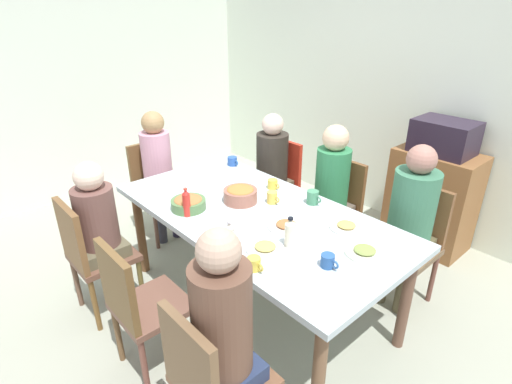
{
  "coord_description": "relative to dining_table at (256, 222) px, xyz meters",
  "views": [
    {
      "loc": [
        1.79,
        -1.61,
        2.05
      ],
      "look_at": [
        0.0,
        0.0,
        0.93
      ],
      "focal_mm": 28.17,
      "sensor_mm": 36.0,
      "label": 1
    }
  ],
  "objects": [
    {
      "name": "plate_3",
      "position": [
        0.38,
        -0.27,
        0.09
      ],
      "size": [
        0.22,
        0.22,
        0.04
      ],
      "color": "silver",
      "rests_on": "dining_table"
    },
    {
      "name": "microwave",
      "position": [
        0.43,
        1.75,
        0.34
      ],
      "size": [
        0.48,
        0.36,
        0.28
      ],
      "primitive_type": "cube",
      "color": "#261C2D",
      "rests_on": "side_cabinet"
    },
    {
      "name": "dining_table",
      "position": [
        0.0,
        0.0,
        0.0
      ],
      "size": [
        2.07,
        1.04,
        0.78
      ],
      "color": "#B1C1C7",
      "rests_on": "ground_plane"
    },
    {
      "name": "cup_0",
      "position": [
        -0.2,
        0.35,
        0.11
      ],
      "size": [
        0.11,
        0.08,
        0.07
      ],
      "color": "gold",
      "rests_on": "dining_table"
    },
    {
      "name": "bottle_2",
      "position": [
        -0.27,
        -0.37,
        0.17
      ],
      "size": [
        0.05,
        0.05,
        0.2
      ],
      "color": "red",
      "rests_on": "dining_table"
    },
    {
      "name": "cup_4",
      "position": [
        -0.79,
        0.43,
        0.11
      ],
      "size": [
        0.12,
        0.08,
        0.07
      ],
      "color": "#2B54A8",
      "rests_on": "dining_table"
    },
    {
      "name": "chair_6",
      "position": [
        0.0,
        0.9,
        -0.19
      ],
      "size": [
        0.4,
        0.4,
        0.9
      ],
      "color": "brown",
      "rests_on": "ground_plane"
    },
    {
      "name": "chair_3",
      "position": [
        0.0,
        -0.9,
        -0.19
      ],
      "size": [
        0.4,
        0.4,
        0.9
      ],
      "color": "brown",
      "rests_on": "ground_plane"
    },
    {
      "name": "bottle_1",
      "position": [
        0.45,
        -0.14,
        0.16
      ],
      "size": [
        0.06,
        0.06,
        0.19
      ],
      "color": "silver",
      "rests_on": "dining_table"
    },
    {
      "name": "chair_2",
      "position": [
        -0.69,
        0.9,
        -0.19
      ],
      "size": [
        0.4,
        0.4,
        0.9
      ],
      "color": "red",
      "rests_on": "ground_plane"
    },
    {
      "name": "cup_1",
      "position": [
        0.48,
        -0.44,
        0.11
      ],
      "size": [
        0.11,
        0.07,
        0.07
      ],
      "color": "gold",
      "rests_on": "dining_table"
    },
    {
      "name": "plate_2",
      "position": [
        0.28,
        -0.0,
        0.09
      ],
      "size": [
        0.23,
        0.23,
        0.04
      ],
      "color": "white",
      "rests_on": "dining_table"
    },
    {
      "name": "side_cabinet",
      "position": [
        0.43,
        1.75,
        -0.25
      ],
      "size": [
        0.7,
        0.44,
        0.9
      ],
      "primitive_type": "cube",
      "color": "brown",
      "rests_on": "ground_plane"
    },
    {
      "name": "plate_1",
      "position": [
        0.54,
        0.27,
        0.09
      ],
      "size": [
        0.21,
        0.21,
        0.04
      ],
      "color": "white",
      "rests_on": "dining_table"
    },
    {
      "name": "person_5",
      "position": [
        0.69,
        0.81,
        0.04
      ],
      "size": [
        0.3,
        0.3,
        1.24
      ],
      "color": "brown",
      "rests_on": "ground_plane"
    },
    {
      "name": "bowl_1",
      "position": [
        -0.35,
        -0.31,
        0.12
      ],
      "size": [
        0.24,
        0.24,
        0.09
      ],
      "color": "#527946",
      "rests_on": "dining_table"
    },
    {
      "name": "chair_5",
      "position": [
        0.69,
        0.9,
        -0.19
      ],
      "size": [
        0.4,
        0.4,
        0.9
      ],
      "color": "brown",
      "rests_on": "ground_plane"
    },
    {
      "name": "bowl_0",
      "position": [
        -0.19,
        0.03,
        0.13
      ],
      "size": [
        0.24,
        0.24,
        0.11
      ],
      "color": "#9D5F4E",
      "rests_on": "dining_table"
    },
    {
      "name": "plate_0",
      "position": [
        0.78,
        0.12,
        0.09
      ],
      "size": [
        0.22,
        0.22,
        0.04
      ],
      "color": "silver",
      "rests_on": "dining_table"
    },
    {
      "name": "chair_1",
      "position": [
        -1.42,
        0.0,
        -0.19
      ],
      "size": [
        0.4,
        0.4,
        0.9
      ],
      "color": "brown",
      "rests_on": "ground_plane"
    },
    {
      "name": "wall_left",
      "position": [
        -2.84,
        0.0,
        0.6
      ],
      "size": [
        0.12,
        4.22,
        2.6
      ],
      "primitive_type": "cube",
      "color": "silver",
      "rests_on": "ground_plane"
    },
    {
      "name": "person_4",
      "position": [
        -0.69,
        -0.81,
        -0.02
      ],
      "size": [
        0.3,
        0.3,
        1.15
      ],
      "color": "brown",
      "rests_on": "ground_plane"
    },
    {
      "name": "person_6",
      "position": [
        -0.0,
        0.81,
        0.03
      ],
      "size": [
        0.3,
        0.3,
        1.23
      ],
      "color": "brown",
      "rests_on": "ground_plane"
    },
    {
      "name": "chair_0",
      "position": [
        0.69,
        -0.9,
        -0.19
      ],
      "size": [
        0.4,
        0.4,
        0.9
      ],
      "color": "brown",
      "rests_on": "ground_plane"
    },
    {
      "name": "cup_3",
      "position": [
        -0.02,
        0.18,
        0.12
      ],
      "size": [
        0.11,
        0.07,
        0.09
      ],
      "color": "#E4C14D",
      "rests_on": "dining_table"
    },
    {
      "name": "cup_2",
      "position": [
        0.17,
        0.38,
        0.12
      ],
      "size": [
        0.12,
        0.08,
        0.1
      ],
      "color": "#438760",
      "rests_on": "dining_table"
    },
    {
      "name": "wall_back",
      "position": [
        0.0,
        2.05,
        0.6
      ],
      "size": [
        5.8,
        0.12,
        2.6
      ],
      "primitive_type": "cube",
      "color": "silver",
      "rests_on": "ground_plane"
    },
    {
      "name": "person_1",
      "position": [
        -1.32,
        0.0,
        0.02
      ],
      "size": [
        0.3,
        0.3,
        1.22
      ],
      "color": "#2D2945",
      "rests_on": "ground_plane"
    },
    {
      "name": "cup_5",
      "position": [
        0.72,
        -0.13,
        0.11
      ],
      "size": [
        0.11,
        0.07,
        0.07
      ],
      "color": "#285496",
      "rests_on": "dining_table"
    },
    {
      "name": "bottle_0",
      "position": [
        0.26,
        -0.43,
        0.17
      ],
      "size": [
        0.06,
        0.06,
        0.2
      ],
      "color": "silver",
      "rests_on": "dining_table"
    },
    {
      "name": "chair_4",
      "position": [
        -0.69,
        -0.9,
        -0.19
      ],
      "size": [
        0.4,
        0.4,
        0.9
      ],
      "color": "brown",
      "rests_on": "ground_plane"
    },
    {
      "name": "ground_plane",
      "position": [
        0.0,
        0.0,
        -0.7
      ],
      "size": [
        6.67,
        6.67,
        0.0
      ],
      "primitive_type": "plane",
      "color": "#9DA18E"
    },
    {
      "name": "person_2",
      "position": [
        -0.69,
        0.81,
        0.01
      ],
      "size": [
        0.3,
        0.3,
        1.18
      ],
      "color": "brown",
      "rests_on": "ground_plane"
    },
    {
      "name": "person_0",
      "position": [
        0.69,
        -0.81,
        0.04
      ],
      "size": [
        0.3,
        0.3,
        1.26
      ],
      "color": "#28394A",
      "rests_on": "ground_plane"
    }
  ]
}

